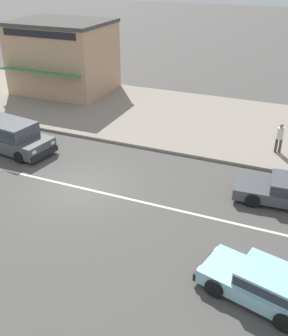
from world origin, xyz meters
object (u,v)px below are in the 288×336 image
Objects in this scene: hatchback_pale_blue_4 at (263,283)px; shopfront_corner_warung at (63,56)px; minivan_dark_grey_3 at (11,135)px; pedestrian_near_clock at (280,136)px.

shopfront_corner_warung is at bearing 137.43° from hatchback_pale_blue_4.
shopfront_corner_warung is (-16.74, 15.38, 2.08)m from hatchback_pale_blue_4.
minivan_dark_grey_3 is at bearing -73.03° from shopfront_corner_warung.
minivan_dark_grey_3 is 10.51m from shopfront_corner_warung.
hatchback_pale_blue_4 is 10.30m from pedestrian_near_clock.
pedestrian_near_clock is (-0.67, 10.27, 0.48)m from hatchback_pale_blue_4.
shopfront_corner_warung reaches higher than minivan_dark_grey_3.
minivan_dark_grey_3 is 14.77m from hatchback_pale_blue_4.
pedestrian_near_clock is at bearing 93.73° from hatchback_pale_blue_4.
minivan_dark_grey_3 reaches higher than hatchback_pale_blue_4.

